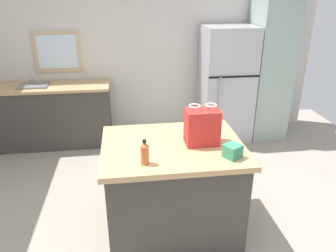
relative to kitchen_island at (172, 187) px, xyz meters
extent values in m
plane|color=#9E9384|center=(0.02, -0.19, -0.46)|extent=(6.36, 6.36, 0.00)
cube|color=silver|center=(0.02, 2.46, 0.81)|extent=(5.18, 0.10, 2.55)
cube|color=#CCB78C|center=(-1.35, 2.41, 0.88)|extent=(0.68, 0.04, 0.60)
cube|color=white|center=(-1.35, 2.39, 0.88)|extent=(0.56, 0.02, 0.48)
cube|color=#423D38|center=(0.00, 0.00, -0.03)|extent=(1.18, 0.91, 0.86)
cube|color=tan|center=(0.00, 0.00, 0.43)|extent=(1.26, 0.99, 0.05)
cube|color=#B7B7BC|center=(1.12, 2.04, 0.39)|extent=(0.74, 0.69, 1.71)
cube|color=black|center=(1.12, 1.69, 0.60)|extent=(0.72, 0.01, 0.02)
cylinder|color=#B7B7BC|center=(0.92, 1.66, 0.22)|extent=(0.02, 0.02, 0.77)
cube|color=#9EB2A8|center=(1.78, 2.04, 0.57)|extent=(0.54, 0.66, 2.06)
cube|color=#423D38|center=(-1.44, 2.10, -0.02)|extent=(1.59, 0.56, 0.87)
cube|color=tan|center=(-1.44, 2.10, 0.44)|extent=(1.63, 0.60, 0.04)
cube|color=slate|center=(-1.68, 2.10, 0.41)|extent=(0.40, 0.32, 0.14)
cylinder|color=#B7B7BC|center=(-1.68, 2.24, 0.55)|extent=(0.03, 0.03, 0.18)
cylinder|color=#B7B7BC|center=(-1.68, 2.17, 0.63)|extent=(0.02, 0.14, 0.02)
cube|color=red|center=(0.26, -0.01, 0.61)|extent=(0.29, 0.20, 0.32)
torus|color=white|center=(0.19, -0.01, 0.81)|extent=(0.10, 0.10, 0.01)
torus|color=white|center=(0.33, -0.01, 0.81)|extent=(0.10, 0.10, 0.01)
cube|color=#388E66|center=(0.45, -0.30, 0.51)|extent=(0.17, 0.17, 0.11)
cylinder|color=#C66633|center=(-0.27, -0.31, 0.53)|extent=(0.07, 0.07, 0.16)
cone|color=#C66633|center=(-0.27, -0.31, 0.62)|extent=(0.06, 0.06, 0.03)
cylinder|color=black|center=(-0.27, -0.31, 0.65)|extent=(0.03, 0.03, 0.02)
camera|label=1|loc=(-0.39, -2.56, 1.73)|focal=34.66mm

